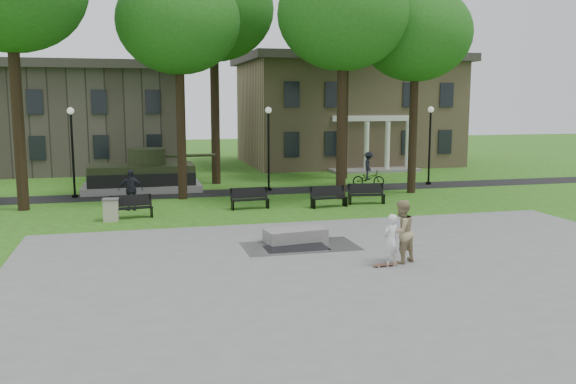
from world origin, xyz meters
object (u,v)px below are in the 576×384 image
(skateboarder, at_px, (391,240))
(friend_watching, at_px, (401,232))
(park_bench_0, at_px, (131,206))
(trash_bin, at_px, (111,210))
(concrete_block, at_px, (295,235))
(cyclist, at_px, (369,172))

(skateboarder, bearing_deg, friend_watching, -173.80)
(park_bench_0, bearing_deg, trash_bin, -158.40)
(skateboarder, xyz_separation_m, trash_bin, (-8.57, 9.66, -0.35))
(trash_bin, bearing_deg, friend_watching, -46.06)
(park_bench_0, bearing_deg, friend_watching, -57.19)
(concrete_block, height_order, park_bench_0, park_bench_0)
(concrete_block, relative_size, friend_watching, 1.10)
(park_bench_0, height_order, trash_bin, park_bench_0)
(friend_watching, distance_m, trash_bin, 13.04)
(skateboarder, distance_m, park_bench_0, 12.73)
(cyclist, bearing_deg, trash_bin, 132.28)
(concrete_block, xyz_separation_m, friend_watching, (2.44, -3.67, 0.77))
(concrete_block, bearing_deg, friend_watching, -56.36)
(cyclist, height_order, park_bench_0, cyclist)
(friend_watching, height_order, cyclist, cyclist)
(skateboarder, relative_size, park_bench_0, 0.88)
(skateboarder, relative_size, trash_bin, 1.69)
(concrete_block, bearing_deg, skateboarder, -63.39)
(friend_watching, relative_size, park_bench_0, 1.08)
(concrete_block, bearing_deg, trash_bin, 139.11)
(park_bench_0, distance_m, trash_bin, 0.97)
(friend_watching, xyz_separation_m, park_bench_0, (-8.19, 9.85, -0.49))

